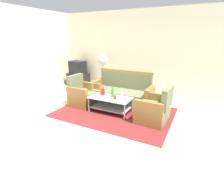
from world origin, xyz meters
TOP-DOWN VIEW (x-y plane):
  - ground_plane at (0.00, 0.00)m, footprint 14.00×14.00m
  - wall_back at (0.00, 3.06)m, footprint 6.52×0.12m
  - rug at (-0.04, 0.87)m, footprint 2.93×2.06m
  - couch at (-0.11, 1.51)m, footprint 1.80×0.75m
  - armchair_left at (-1.09, 0.96)m, footprint 0.71×0.77m
  - armchair_right at (1.01, 0.83)m, footprint 0.74×0.79m
  - coffee_table at (-0.13, 0.84)m, footprint 1.10×0.60m
  - bottle_green at (-0.10, 0.90)m, footprint 0.07×0.07m
  - bottle_red at (-0.38, 0.90)m, footprint 0.07×0.07m
  - bottle_clear at (0.21, 0.80)m, footprint 0.06×0.06m
  - bottle_orange at (-0.47, 0.95)m, footprint 0.08×0.08m
  - cup at (0.03, 0.77)m, footprint 0.08×0.08m
  - tv_stand at (-2.49, 2.55)m, footprint 0.80×0.50m
  - television at (-2.49, 2.55)m, footprint 0.68×0.56m
  - pedestal_fan at (-1.40, 2.60)m, footprint 0.36×0.36m

SIDE VIEW (x-z plane):
  - ground_plane at x=0.00m, z-range 0.00..0.00m
  - rug at x=-0.04m, z-range 0.00..0.01m
  - tv_stand at x=-2.49m, z-range 0.00..0.52m
  - coffee_table at x=-0.13m, z-range 0.07..0.47m
  - armchair_left at x=-1.09m, z-range -0.14..0.71m
  - armchair_right at x=1.01m, z-range -0.14..0.71m
  - couch at x=-0.11m, z-range -0.16..0.80m
  - cup at x=0.03m, z-range 0.41..0.51m
  - bottle_red at x=-0.38m, z-range 0.38..0.61m
  - bottle_orange at x=-0.47m, z-range 0.38..0.64m
  - bottle_green at x=-0.10m, z-range 0.37..0.67m
  - bottle_clear at x=0.21m, z-range 0.37..0.68m
  - television at x=-2.49m, z-range 0.52..1.00m
  - pedestal_fan at x=-1.40m, z-range 0.38..1.65m
  - wall_back at x=0.00m, z-range 0.00..2.80m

